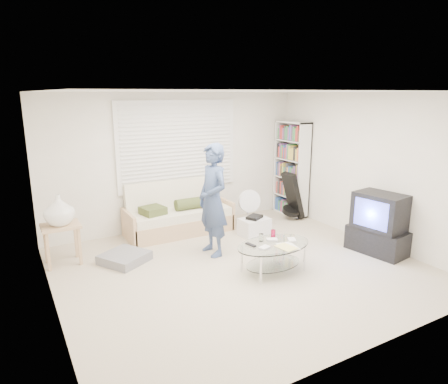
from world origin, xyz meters
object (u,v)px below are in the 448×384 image
bookshelf (291,169)px  tv_unit (378,224)px  coffee_table (274,249)px  futon_sofa (178,216)px

bookshelf → tv_unit: size_ratio=1.99×
bookshelf → coffee_table: 2.97m
futon_sofa → coffee_table: (0.51, -2.20, 0.03)m
bookshelf → tv_unit: bookshelf is taller
futon_sofa → coffee_table: size_ratio=1.65×
futon_sofa → tv_unit: (2.37, -2.43, 0.16)m
bookshelf → coffee_table: (-1.98, -2.12, -0.63)m
bookshelf → futon_sofa: bearing=178.2°
tv_unit → coffee_table: size_ratio=0.84×
futon_sofa → coffee_table: bearing=-76.8°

